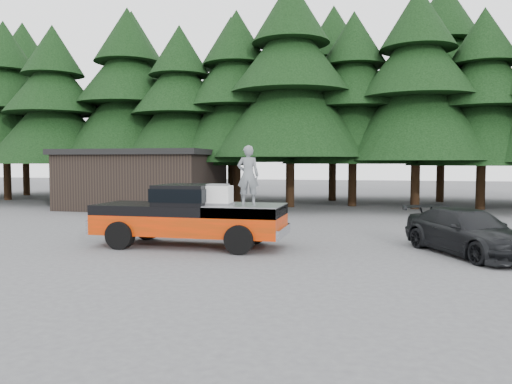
% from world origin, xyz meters
% --- Properties ---
extents(ground, '(120.00, 120.00, 0.00)m').
position_xyz_m(ground, '(0.00, 0.00, 0.00)').
color(ground, '#47474A').
rests_on(ground, ground).
extents(pickup_truck, '(6.00, 2.04, 1.33)m').
position_xyz_m(pickup_truck, '(-1.80, 0.28, 0.67)').
color(pickup_truck, red).
rests_on(pickup_truck, ground).
extents(truck_cab, '(1.66, 1.90, 0.59)m').
position_xyz_m(truck_cab, '(-1.90, 0.28, 1.62)').
color(truck_cab, black).
rests_on(truck_cab, pickup_truck).
extents(air_compressor, '(0.83, 0.69, 0.55)m').
position_xyz_m(air_compressor, '(-0.82, 0.10, 1.60)').
color(air_compressor, silver).
rests_on(air_compressor, pickup_truck).
extents(man_on_bed, '(0.71, 0.53, 1.77)m').
position_xyz_m(man_on_bed, '(0.07, 0.26, 2.22)').
color(man_on_bed, slate).
rests_on(man_on_bed, pickup_truck).
extents(parked_car, '(3.66, 4.74, 1.28)m').
position_xyz_m(parked_car, '(6.32, 0.79, 0.64)').
color(parked_car, black).
rests_on(parked_car, ground).
extents(utility_building, '(8.40, 6.40, 3.30)m').
position_xyz_m(utility_building, '(-9.00, 12.00, 1.67)').
color(utility_building, black).
rests_on(utility_building, ground).
extents(treeline, '(60.15, 16.05, 17.50)m').
position_xyz_m(treeline, '(0.42, 17.20, 7.72)').
color(treeline, black).
rests_on(treeline, ground).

